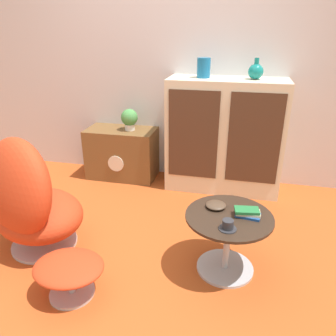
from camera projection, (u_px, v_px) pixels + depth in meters
ground_plane at (127, 254)px, 2.48m from camera, size 12.00×12.00×0.00m
wall_back at (171, 56)px, 3.36m from camera, size 6.40×0.06×2.60m
sideboard at (224, 136)px, 3.30m from camera, size 1.14×0.46×1.13m
tv_console at (122, 153)px, 3.66m from camera, size 0.75×0.41×0.55m
egg_chair at (29, 202)px, 2.38m from camera, size 0.91×0.88×0.93m
ottoman at (69, 270)px, 2.03m from camera, size 0.45×0.38×0.26m
coffee_table at (227, 236)px, 2.21m from camera, size 0.58×0.58×0.44m
vase_leftmost at (204, 68)px, 3.09m from camera, size 0.13×0.13×0.18m
vase_inner_left at (256, 71)px, 3.00m from camera, size 0.14×0.14×0.19m
potted_plant at (129, 118)px, 3.48m from camera, size 0.18×0.18×0.23m
teacup at (228, 225)px, 2.00m from camera, size 0.11×0.11×0.06m
book_stack at (248, 213)px, 2.13m from camera, size 0.18×0.12×0.05m
bowl at (216, 205)px, 2.24m from camera, size 0.14×0.14×0.04m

